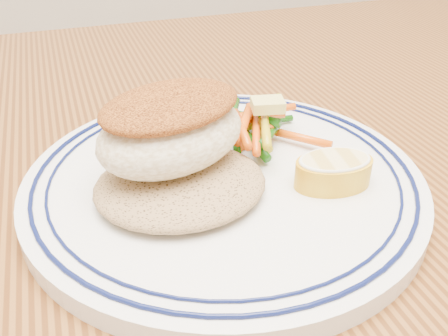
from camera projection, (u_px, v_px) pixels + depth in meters
dining_table at (175, 283)px, 0.42m from camera, size 1.50×0.90×0.75m
plate at (224, 180)px, 0.36m from camera, size 0.29×0.29×0.02m
rice_pilaf at (180, 180)px, 0.33m from camera, size 0.12×0.10×0.02m
fish_fillet at (171, 127)px, 0.33m from camera, size 0.13×0.11×0.05m
vegetable_pile at (255, 125)px, 0.40m from camera, size 0.10×0.11×0.03m
butter_pat at (268, 105)px, 0.39m from camera, size 0.03×0.02×0.01m
lemon_wedge at (333, 170)px, 0.34m from camera, size 0.06×0.06×0.02m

